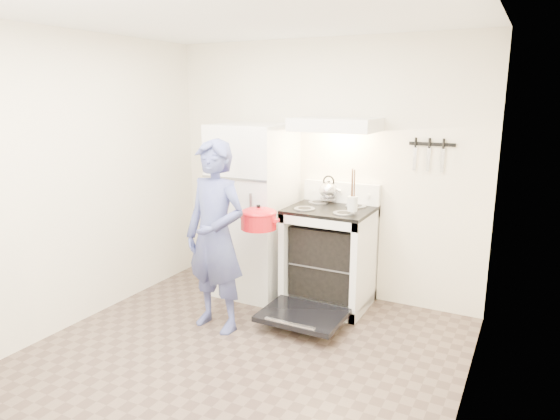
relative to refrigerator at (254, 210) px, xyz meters
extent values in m
plane|color=brown|center=(0.58, -1.45, -0.85)|extent=(3.60, 3.60, 0.00)
cube|color=#F0E5C8|center=(0.58, 0.35, 0.40)|extent=(3.20, 0.02, 2.50)
cube|color=white|center=(0.00, 0.00, 0.00)|extent=(0.70, 0.70, 1.70)
cube|color=white|center=(0.81, 0.02, -0.39)|extent=(0.76, 0.65, 0.92)
cube|color=black|center=(0.81, 0.02, 0.09)|extent=(0.76, 0.65, 0.03)
cube|color=white|center=(0.81, 0.31, 0.20)|extent=(0.76, 0.07, 0.20)
cube|color=black|center=(0.81, -0.57, -0.72)|extent=(0.70, 0.54, 0.04)
cube|color=slate|center=(0.81, 0.02, -0.41)|extent=(0.60, 0.52, 0.01)
cube|color=white|center=(0.81, 0.10, 0.86)|extent=(0.76, 0.50, 0.12)
cube|color=black|center=(1.63, 0.33, 0.70)|extent=(0.40, 0.02, 0.03)
cylinder|color=#8C6B4E|center=(0.72, 0.07, -0.40)|extent=(0.29, 0.29, 0.02)
cylinder|color=silver|center=(1.07, -0.11, 0.20)|extent=(0.11, 0.11, 0.13)
imported|color=navy|center=(0.14, -0.87, -0.04)|extent=(0.63, 0.45, 1.63)
camera|label=1|loc=(2.46, -4.18, 1.13)|focal=32.00mm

